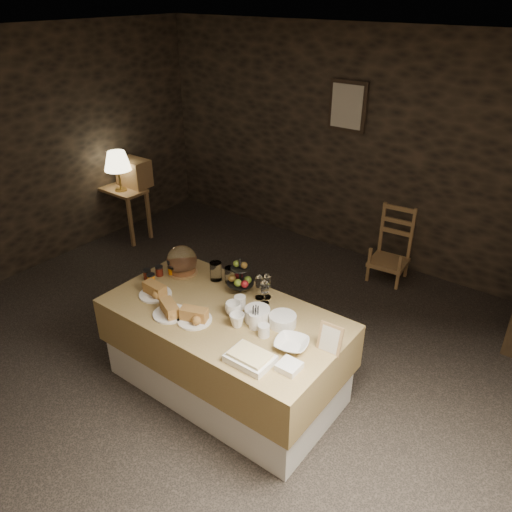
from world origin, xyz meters
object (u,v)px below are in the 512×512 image
Objects in this scene: chair at (392,248)px; fruit_stand at (240,279)px; buffet_table at (225,345)px; wine_rack at (134,172)px; table_lamp at (117,161)px; console_table at (123,198)px.

chair is 2.12× the size of fruit_stand.
wine_rack is at bearing 151.10° from buffet_table.
chair is at bearing 16.36° from wine_rack.
fruit_stand reaches higher than chair.
table_lamp reaches higher than chair.
wine_rack reaches higher than buffet_table.
wine_rack is (0.00, 0.23, -0.20)m from table_lamp.
console_table is at bearing 158.95° from fruit_stand.
table_lamp is at bearing 154.83° from buffet_table.
table_lamp is 3.41m from chair.
buffet_table is at bearing -28.90° from wine_rack.
chair is at bearing 79.27° from fruit_stand.
table_lamp is 2.91m from fruit_stand.
table_lamp is 1.62× the size of fruit_stand.
console_table is 0.51m from table_lamp.
table_lamp reaches higher than wine_rack.
chair is (3.14, 0.92, -0.47)m from wine_rack.
fruit_stand reaches higher than wine_rack.
console_table is at bearing 135.00° from table_lamp.
table_lamp is (0.05, -0.05, 0.51)m from console_table.
buffet_table is at bearing -25.61° from console_table.
fruit_stand is at bearing -24.61° from wine_rack.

